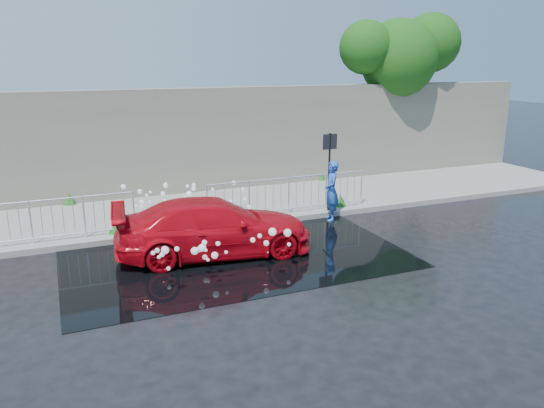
{
  "coord_description": "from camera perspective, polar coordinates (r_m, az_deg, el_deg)",
  "views": [
    {
      "loc": [
        -3.3,
        -10.48,
        4.62
      ],
      "look_at": [
        1.74,
        1.6,
        1.0
      ],
      "focal_mm": 35.0,
      "sensor_mm": 36.0,
      "label": 1
    }
  ],
  "objects": [
    {
      "name": "railing_left",
      "position": [
        14.38,
        -24.52,
        -1.65
      ],
      "size": [
        5.05,
        0.05,
        1.1
      ],
      "color": "silver",
      "rests_on": "pavement"
    },
    {
      "name": "sign_post",
      "position": [
        15.78,
        6.2,
        4.79
      ],
      "size": [
        0.45,
        0.06,
        2.5
      ],
      "color": "black",
      "rests_on": "ground"
    },
    {
      "name": "water_spray",
      "position": [
        13.47,
        -7.8,
        -1.27
      ],
      "size": [
        3.55,
        5.82,
        1.04
      ],
      "color": "white",
      "rests_on": "ground"
    },
    {
      "name": "curb",
      "position": [
        14.6,
        -8.44,
        -2.83
      ],
      "size": [
        30.0,
        0.25,
        0.16
      ],
      "primitive_type": "cube",
      "color": "gray",
      "rests_on": "ground"
    },
    {
      "name": "weeds",
      "position": [
        15.8,
        -10.33,
        -0.54
      ],
      "size": [
        12.17,
        3.93,
        0.45
      ],
      "color": "#124414",
      "rests_on": "pavement"
    },
    {
      "name": "pavement",
      "position": [
        16.47,
        -10.18,
        -0.81
      ],
      "size": [
        30.0,
        4.0,
        0.15
      ],
      "primitive_type": "cube",
      "color": "gray",
      "rests_on": "ground"
    },
    {
      "name": "retaining_wall",
      "position": [
        18.19,
        -12.0,
        6.52
      ],
      "size": [
        30.0,
        0.6,
        3.5
      ],
      "primitive_type": "cube",
      "color": "#696558",
      "rests_on": "pavement"
    },
    {
      "name": "red_car",
      "position": [
        12.84,
        -6.24,
        -2.49
      ],
      "size": [
        4.89,
        2.43,
        1.37
      ],
      "primitive_type": "imported",
      "rotation": [
        0.0,
        0.0,
        1.46
      ],
      "color": "#BC0713",
      "rests_on": "ground"
    },
    {
      "name": "puddle",
      "position": [
        12.94,
        -4.05,
        -5.46
      ],
      "size": [
        8.0,
        5.0,
        0.01
      ],
      "primitive_type": "cube",
      "color": "black",
      "rests_on": "ground"
    },
    {
      "name": "tree",
      "position": [
        22.08,
        13.75,
        15.48
      ],
      "size": [
        5.19,
        3.04,
        6.37
      ],
      "color": "#332114",
      "rests_on": "ground"
    },
    {
      "name": "person",
      "position": [
        15.51,
        6.42,
        1.41
      ],
      "size": [
        0.61,
        0.75,
        1.76
      ],
      "primitive_type": "imported",
      "rotation": [
        0.0,
        0.0,
        -1.92
      ],
      "color": "blue",
      "rests_on": "ground"
    },
    {
      "name": "railing_right",
      "position": [
        15.69,
        1.8,
        1.11
      ],
      "size": [
        5.05,
        0.05,
        1.1
      ],
      "color": "silver",
      "rests_on": "pavement"
    },
    {
      "name": "ground",
      "position": [
        11.92,
        -4.79,
        -7.4
      ],
      "size": [
        90.0,
        90.0,
        0.0
      ],
      "primitive_type": "plane",
      "color": "black",
      "rests_on": "ground"
    }
  ]
}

